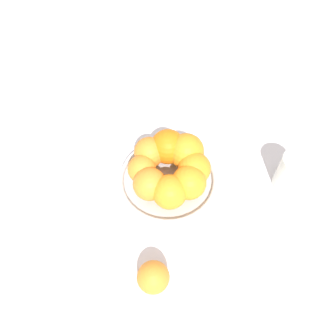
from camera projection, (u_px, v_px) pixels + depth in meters
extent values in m
plane|color=silver|center=(168.00, 184.00, 0.79)|extent=(4.00, 4.00, 0.00)
cylinder|color=silver|center=(168.00, 182.00, 0.78)|extent=(0.23, 0.23, 0.02)
torus|color=silver|center=(168.00, 178.00, 0.77)|extent=(0.23, 0.23, 0.01)
sphere|color=orange|center=(194.00, 169.00, 0.73)|extent=(0.07, 0.07, 0.07)
sphere|color=orange|center=(186.00, 151.00, 0.75)|extent=(0.08, 0.08, 0.08)
sphere|color=orange|center=(168.00, 147.00, 0.76)|extent=(0.08, 0.08, 0.08)
sphere|color=orange|center=(149.00, 152.00, 0.76)|extent=(0.07, 0.07, 0.07)
sphere|color=orange|center=(142.00, 169.00, 0.74)|extent=(0.07, 0.07, 0.07)
sphere|color=orange|center=(150.00, 184.00, 0.71)|extent=(0.07, 0.07, 0.07)
sphere|color=orange|center=(170.00, 192.00, 0.70)|extent=(0.08, 0.08, 0.08)
sphere|color=orange|center=(189.00, 182.00, 0.71)|extent=(0.08, 0.08, 0.08)
sphere|color=orange|center=(153.00, 277.00, 0.64)|extent=(0.06, 0.06, 0.06)
cylinder|color=silver|center=(292.00, 172.00, 0.75)|extent=(0.07, 0.07, 0.10)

